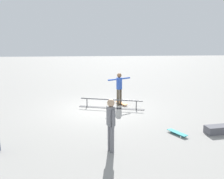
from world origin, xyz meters
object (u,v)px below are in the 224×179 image
loose_skateboard_teal (177,133)px  grind_rail (111,104)px  skateboard_main (121,103)px  skater_main (119,87)px  bystander_grey_shirt (111,122)px

loose_skateboard_teal → grind_rail: bearing=2.3°
grind_rail → skateboard_main: grind_rail is taller
skateboard_main → grind_rail: bearing=-69.7°
skater_main → skateboard_main: 0.86m
grind_rail → bystander_grey_shirt: bearing=101.6°
bystander_grey_shirt → loose_skateboard_teal: (-2.38, -1.12, -0.83)m
grind_rail → skateboard_main: 0.82m
skater_main → loose_skateboard_teal: 4.35m
skateboard_main → loose_skateboard_teal: 4.32m
skater_main → skateboard_main: bearing=-170.4°
skater_main → loose_skateboard_teal: skater_main is taller
bystander_grey_shirt → grind_rail: bearing=151.9°
skater_main → loose_skateboard_teal: bearing=82.0°
skater_main → skateboard_main: (-0.12, -0.10, -0.85)m
loose_skateboard_teal → skateboard_main: bearing=-8.0°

